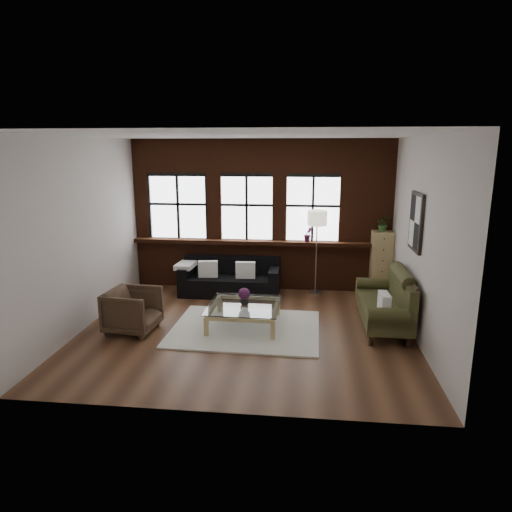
# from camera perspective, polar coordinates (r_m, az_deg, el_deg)

# --- Properties ---
(floor) EXTENTS (5.50, 5.50, 0.00)m
(floor) POSITION_cam_1_polar(r_m,az_deg,el_deg) (7.83, -1.22, -9.21)
(floor) COLOR #4B2C1B
(floor) RESTS_ON ground
(ceiling) EXTENTS (5.50, 5.50, 0.00)m
(ceiling) POSITION_cam_1_polar(r_m,az_deg,el_deg) (7.24, -1.35, 14.90)
(ceiling) COLOR white
(ceiling) RESTS_ON ground
(wall_back) EXTENTS (5.50, 0.00, 5.50)m
(wall_back) POSITION_cam_1_polar(r_m,az_deg,el_deg) (9.82, 0.63, 5.11)
(wall_back) COLOR beige
(wall_back) RESTS_ON ground
(wall_front) EXTENTS (5.50, 0.00, 5.50)m
(wall_front) POSITION_cam_1_polar(r_m,az_deg,el_deg) (4.97, -5.05, -3.09)
(wall_front) COLOR beige
(wall_front) RESTS_ON ground
(wall_left) EXTENTS (0.00, 5.00, 5.00)m
(wall_left) POSITION_cam_1_polar(r_m,az_deg,el_deg) (8.19, -20.75, 2.60)
(wall_left) COLOR beige
(wall_left) RESTS_ON ground
(wall_right) EXTENTS (0.00, 5.00, 5.00)m
(wall_right) POSITION_cam_1_polar(r_m,az_deg,el_deg) (7.52, 19.97, 1.79)
(wall_right) COLOR beige
(wall_right) RESTS_ON ground
(brick_backwall) EXTENTS (5.50, 0.12, 3.20)m
(brick_backwall) POSITION_cam_1_polar(r_m,az_deg,el_deg) (9.76, 0.59, 5.06)
(brick_backwall) COLOR #482011
(brick_backwall) RESTS_ON floor
(sill_ledge) EXTENTS (5.50, 0.30, 0.08)m
(sill_ledge) POSITION_cam_1_polar(r_m,az_deg,el_deg) (9.77, 0.53, 1.73)
(sill_ledge) COLOR #482011
(sill_ledge) RESTS_ON brick_backwall
(window_left) EXTENTS (1.38, 0.10, 1.50)m
(window_left) POSITION_cam_1_polar(r_m,az_deg,el_deg) (10.08, -9.69, 6.00)
(window_left) COLOR black
(window_left) RESTS_ON brick_backwall
(window_mid) EXTENTS (1.38, 0.10, 1.50)m
(window_mid) POSITION_cam_1_polar(r_m,az_deg,el_deg) (9.78, -1.16, 5.97)
(window_mid) COLOR black
(window_mid) RESTS_ON brick_backwall
(window_right) EXTENTS (1.38, 0.10, 1.50)m
(window_right) POSITION_cam_1_polar(r_m,az_deg,el_deg) (9.70, 7.11, 5.81)
(window_right) COLOR black
(window_right) RESTS_ON brick_backwall
(wall_poster) EXTENTS (0.05, 0.74, 0.94)m
(wall_poster) POSITION_cam_1_polar(r_m,az_deg,el_deg) (7.76, 19.40, 4.04)
(wall_poster) COLOR black
(wall_poster) RESTS_ON wall_right
(shag_rug) EXTENTS (2.52, 2.00, 0.03)m
(shag_rug) POSITION_cam_1_polar(r_m,az_deg,el_deg) (7.85, -1.31, -9.04)
(shag_rug) COLOR beige
(shag_rug) RESTS_ON floor
(dark_sofa) EXTENTS (2.06, 0.83, 0.75)m
(dark_sofa) POSITION_cam_1_polar(r_m,az_deg,el_deg) (9.57, -3.28, -2.65)
(dark_sofa) COLOR black
(dark_sofa) RESTS_ON floor
(pillow_a) EXTENTS (0.41, 0.19, 0.34)m
(pillow_a) POSITION_cam_1_polar(r_m,az_deg,el_deg) (9.50, -6.02, -1.62)
(pillow_a) COLOR white
(pillow_a) RESTS_ON dark_sofa
(pillow_b) EXTENTS (0.41, 0.17, 0.34)m
(pillow_b) POSITION_cam_1_polar(r_m,az_deg,el_deg) (9.37, -1.32, -1.77)
(pillow_b) COLOR white
(pillow_b) RESTS_ON dark_sofa
(vintage_settee) EXTENTS (0.84, 1.88, 1.00)m
(vintage_settee) POSITION_cam_1_polar(r_m,az_deg,el_deg) (8.09, 15.59, -5.17)
(vintage_settee) COLOR #343318
(vintage_settee) RESTS_ON floor
(pillow_settee) EXTENTS (0.15, 0.38, 0.34)m
(pillow_settee) POSITION_cam_1_polar(r_m,az_deg,el_deg) (7.51, 15.72, -5.77)
(pillow_settee) COLOR white
(pillow_settee) RESTS_ON vintage_settee
(armchair) EXTENTS (0.87, 0.85, 0.73)m
(armchair) POSITION_cam_1_polar(r_m,az_deg,el_deg) (7.92, -15.15, -6.60)
(armchair) COLOR #3B2A1D
(armchair) RESTS_ON floor
(coffee_table) EXTENTS (1.22, 1.22, 0.40)m
(coffee_table) POSITION_cam_1_polar(r_m,az_deg,el_deg) (7.92, -1.48, -7.45)
(coffee_table) COLOR tan
(coffee_table) RESTS_ON shag_rug
(vase) EXTENTS (0.19, 0.19, 0.15)m
(vase) POSITION_cam_1_polar(r_m,az_deg,el_deg) (7.83, -1.49, -5.56)
(vase) COLOR #B2B2B2
(vase) RESTS_ON coffee_table
(flowers) EXTENTS (0.21, 0.21, 0.21)m
(flowers) POSITION_cam_1_polar(r_m,az_deg,el_deg) (7.79, -1.50, -4.75)
(flowers) COLOR #531C48
(flowers) RESTS_ON vase
(drawer_chest) EXTENTS (0.42, 0.42, 1.35)m
(drawer_chest) POSITION_cam_1_polar(r_m,az_deg,el_deg) (9.81, 15.33, -0.89)
(drawer_chest) COLOR tan
(drawer_chest) RESTS_ON floor
(potted_plant_top) EXTENTS (0.30, 0.27, 0.31)m
(potted_plant_top) POSITION_cam_1_polar(r_m,az_deg,el_deg) (9.64, 15.63, 3.90)
(potted_plant_top) COLOR #2D5923
(potted_plant_top) RESTS_ON drawer_chest
(floor_lamp) EXTENTS (0.40, 0.40, 1.91)m
(floor_lamp) POSITION_cam_1_polar(r_m,az_deg,el_deg) (9.56, 7.55, 0.84)
(floor_lamp) COLOR #A5A5A8
(floor_lamp) RESTS_ON floor
(sill_plant) EXTENTS (0.22, 0.20, 0.33)m
(sill_plant) POSITION_cam_1_polar(r_m,az_deg,el_deg) (9.65, 6.53, 2.73)
(sill_plant) COLOR #531C48
(sill_plant) RESTS_ON sill_ledge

